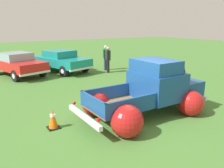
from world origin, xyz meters
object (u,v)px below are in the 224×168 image
object	(u,v)px
vintage_pickup_truck	(151,93)
spectator_0	(106,56)
spectator_1	(108,58)
lane_cone_0	(53,119)
show_car_0	(17,63)
show_car_1	(61,60)
lane_cone_1	(91,96)

from	to	relation	value
vintage_pickup_truck	spectator_0	size ratio (longest dim) A/B	2.68
spectator_0	spectator_1	xyz separation A→B (m)	(-0.31, -0.80, -0.00)
lane_cone_0	show_car_0	bearing A→B (deg)	85.84
spectator_0	spectator_1	distance (m)	0.86
vintage_pickup_truck	lane_cone_0	bearing A→B (deg)	168.22
show_car_1	spectator_0	xyz separation A→B (m)	(2.80, -1.22, 0.20)
vintage_pickup_truck	spectator_0	world-z (taller)	vintage_pickup_truck
vintage_pickup_truck	show_car_0	size ratio (longest dim) A/B	1.01
vintage_pickup_truck	show_car_0	world-z (taller)	vintage_pickup_truck
lane_cone_1	vintage_pickup_truck	bearing A→B (deg)	-57.83
spectator_0	spectator_1	world-z (taller)	spectator_0
spectator_0	lane_cone_1	bearing A→B (deg)	-52.34
spectator_1	lane_cone_0	bearing A→B (deg)	-87.61
show_car_0	lane_cone_0	xyz separation A→B (m)	(-0.61, -8.39, -0.47)
spectator_1	show_car_1	bearing A→B (deg)	-172.99
show_car_0	lane_cone_1	xyz separation A→B (m)	(1.43, -7.02, -0.47)
spectator_0	lane_cone_1	world-z (taller)	spectator_0
vintage_pickup_truck	show_car_1	xyz separation A→B (m)	(0.02, 8.85, 0.03)
show_car_0	vintage_pickup_truck	bearing A→B (deg)	1.25
spectator_1	lane_cone_1	world-z (taller)	spectator_1
show_car_0	lane_cone_0	size ratio (longest dim) A/B	7.25
show_car_0	spectator_1	bearing A→B (deg)	51.23
show_car_0	show_car_1	size ratio (longest dim) A/B	1.00
show_car_1	lane_cone_0	distance (m)	8.83
vintage_pickup_truck	show_car_0	bearing A→B (deg)	106.65
show_car_1	lane_cone_1	xyz separation A→B (m)	(-1.32, -6.78, -0.47)
spectator_1	show_car_0	bearing A→B (deg)	-157.27
vintage_pickup_truck	spectator_0	distance (m)	8.14
spectator_0	lane_cone_0	world-z (taller)	spectator_0
lane_cone_1	lane_cone_0	bearing A→B (deg)	-146.13
lane_cone_0	vintage_pickup_truck	bearing A→B (deg)	-11.71
show_car_0	show_car_1	xyz separation A→B (m)	(2.75, -0.24, 0.00)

